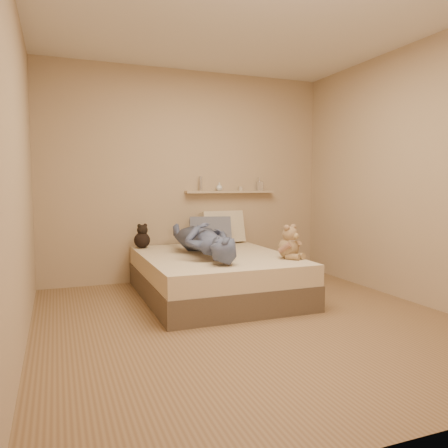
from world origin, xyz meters
name	(u,v)px	position (x,y,z in m)	size (l,w,h in m)	color
room	(251,172)	(0.00, 0.00, 1.30)	(3.80, 3.80, 3.80)	olive
bed	(215,275)	(0.00, 0.93, 0.22)	(1.50, 1.90, 0.45)	brown
game_console	(222,248)	(-0.13, 0.36, 0.61)	(0.19, 0.12, 0.06)	silver
teddy_bear	(289,244)	(0.62, 0.42, 0.59)	(0.28, 0.28, 0.35)	#A38859
dark_plush	(142,238)	(-0.63, 1.68, 0.57)	(0.19, 0.19, 0.29)	black
pillow_cream	(222,227)	(0.41, 1.76, 0.65)	(0.55, 0.16, 0.40)	#C1AF99
pillow_grey	(210,232)	(0.19, 1.62, 0.62)	(0.50, 0.14, 0.34)	slate
person	(203,239)	(-0.13, 0.92, 0.62)	(0.53, 1.46, 0.35)	#4C5178
wall_shelf	(231,192)	(0.55, 1.84, 1.10)	(1.20, 0.12, 0.03)	tan
shelf_bottles	(238,185)	(0.66, 1.84, 1.18)	(0.88, 0.12, 0.18)	#B8B9BD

